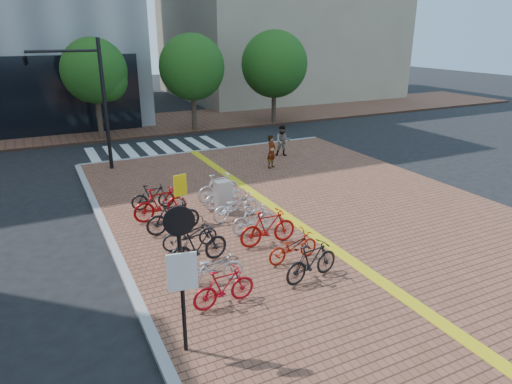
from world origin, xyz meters
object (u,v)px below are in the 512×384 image
bike_0 (224,287)px  notice_sign (181,263)px  bike_4 (173,217)px  bike_8 (293,247)px  bike_6 (153,197)px  bike_12 (224,196)px  yellow_sign (181,190)px  pedestrian_a (272,152)px  bike_7 (312,261)px  pedestrian_b (283,141)px  traffic_light_pole (70,82)px  utility_box (223,197)px  bike_10 (253,218)px  bike_13 (219,187)px  bike_1 (213,267)px  bike_3 (190,234)px  bike_11 (236,206)px  bike_5 (160,204)px  bike_9 (268,228)px  bike_2 (198,246)px

bike_0 → notice_sign: 2.39m
bike_4 → notice_sign: (-1.48, -5.86, 1.49)m
bike_8 → bike_6: bearing=18.4°
bike_12 → yellow_sign: (-1.82, -0.62, 0.71)m
pedestrian_a → notice_sign: 13.63m
bike_7 → pedestrian_b: pedestrian_b is taller
pedestrian_b → notice_sign: bearing=-99.1°
yellow_sign → traffic_light_pole: bearing=107.2°
bike_12 → utility_box: utility_box is taller
bike_10 → bike_12: (-0.05, 2.43, 0.01)m
bike_7 → bike_13: size_ratio=0.95×
bike_1 → bike_3: size_ratio=0.95×
bike_13 → yellow_sign: yellow_sign is taller
bike_3 → bike_13: size_ratio=0.93×
bike_11 → bike_13: (0.15, 1.97, 0.07)m
pedestrian_a → utility_box: 6.06m
bike_1 → bike_7: (2.40, -1.04, 0.10)m
bike_4 → bike_5: bike_5 is taller
bike_13 → pedestrian_b: 7.30m
bike_0 → bike_7: size_ratio=0.92×
notice_sign → traffic_light_pole: bearing=91.8°
bike_5 → bike_11: (2.37, -1.13, -0.10)m
bike_11 → notice_sign: 7.24m
bike_7 → notice_sign: bearing=98.9°
bike_0 → bike_13: size_ratio=0.87×
pedestrian_a → pedestrian_b: (1.56, 1.67, 0.02)m
pedestrian_b → notice_sign: size_ratio=0.50×
bike_7 → bike_8: 1.13m
pedestrian_a → pedestrian_b: 2.29m
yellow_sign → bike_7: bearing=-69.8°
bike_10 → yellow_sign: yellow_sign is taller
bike_13 → bike_12: bearing=161.1°
bike_1 → bike_7: 2.62m
bike_6 → bike_13: (2.51, -0.27, 0.08)m
bike_5 → bike_6: size_ratio=1.22×
bike_3 → utility_box: (2.01, 2.26, 0.15)m
bike_12 → bike_4: bearing=111.1°
bike_1 → pedestrian_a: (6.39, 8.69, 0.36)m
bike_6 → yellow_sign: size_ratio=0.92×
bike_4 → bike_9: bike_9 is taller
bike_1 → notice_sign: size_ratio=0.50×
bike_13 → notice_sign: (-3.91, -7.95, 1.49)m
bike_6 → bike_12: 2.63m
bike_0 → bike_12: 6.42m
bike_8 → notice_sign: (-3.99, -2.44, 1.61)m
notice_sign → utility_box: bearing=62.0°
bike_5 → bike_3: bearing=-179.9°
bike_2 → bike_3: 1.11m
bike_0 → bike_6: bearing=-3.9°
pedestrian_b → yellow_sign: (-7.46, -6.19, 0.39)m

